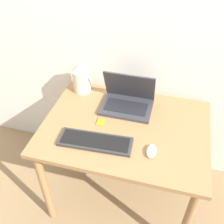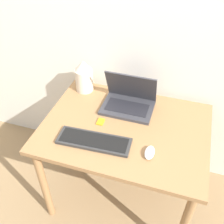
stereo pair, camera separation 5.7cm
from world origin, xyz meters
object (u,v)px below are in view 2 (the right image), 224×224
Objects in this scene: laptop at (129,100)px; mp3_player at (101,122)px; keyboard at (94,141)px; mouse at (150,153)px; vase at (84,76)px.

mp3_player is at bearing -121.44° from laptop.
laptop is at bearing 74.44° from keyboard.
keyboard is (-0.11, -0.38, -0.04)m from laptop.
laptop is at bearing 58.56° from mp3_player.
mouse is 1.68× the size of mp3_player.
mouse is 0.43× the size of vase.
keyboard is at bearing -62.04° from vase.
mouse reaches higher than mp3_player.
laptop reaches higher than mouse.
vase reaches higher than mouse.
vase is at bearing 165.52° from laptop.
mouse is 0.38m from mp3_player.
laptop is 0.40m from keyboard.
vase is at bearing 117.96° from keyboard.
laptop is 0.37m from vase.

